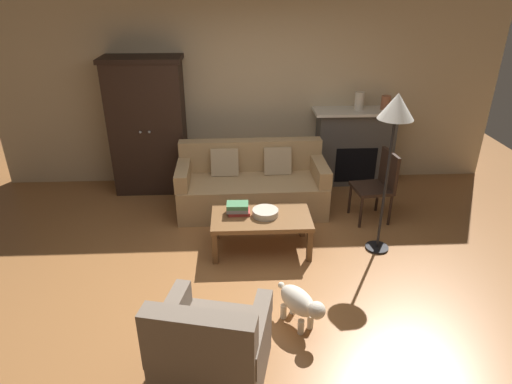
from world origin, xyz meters
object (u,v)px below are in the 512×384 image
armoire (148,126)px  couch (252,186)px  fireplace (354,146)px  side_chair_wooden (379,182)px  book_stack (238,208)px  floor_lamp (395,117)px  mantel_vase_terracotta (386,103)px  dog (300,303)px  fruit_bowl (265,213)px  armchair_near_left (212,351)px  mantel_vase_cream (359,101)px  coffee_table (261,221)px

armoire → couch: size_ratio=0.97×
fireplace → side_chair_wooden: fireplace is taller
book_stack → floor_lamp: floor_lamp is taller
mantel_vase_terracotta → dog: (-1.59, -3.02, -0.97)m
mantel_vase_terracotta → floor_lamp: 1.94m
armoire → fruit_bowl: size_ratio=6.53×
armchair_near_left → side_chair_wooden: bearing=51.4°
fireplace → mantel_vase_cream: bearing=-90.0°
side_chair_wooden → mantel_vase_terracotta: bearing=72.6°
couch → fireplace: bearing=26.6°
fruit_bowl → floor_lamp: 1.69m
mantel_vase_terracotta → coffee_table: bearing=-136.4°
coffee_table → mantel_vase_cream: mantel_vase_cream is taller
side_chair_wooden → book_stack: bearing=-162.2°
book_stack → mantel_vase_terracotta: size_ratio=1.35×
armoire → fruit_bowl: 2.33m
armoire → couch: (1.41, -0.69, -0.63)m
side_chair_wooden → dog: side_chair_wooden is taller
armoire → fruit_bowl: bearing=-48.0°
armchair_near_left → mantel_vase_terracotta: bearing=57.1°
coffee_table → mantel_vase_cream: 2.47m
couch → book_stack: 0.97m
coffee_table → side_chair_wooden: side_chair_wooden is taller
armoire → mantel_vase_terracotta: 3.34m
armoire → coffee_table: armoire is taller
armoire → side_chair_wooden: armoire is taller
mantel_vase_cream → dog: 3.40m
coffee_table → mantel_vase_terracotta: size_ratio=5.72×
fruit_bowl → floor_lamp: floor_lamp is taller
coffee_table → armchair_near_left: 1.89m
mantel_vase_terracotta → armchair_near_left: mantel_vase_terracotta is taller
mantel_vase_terracotta → armchair_near_left: bearing=-122.9°
coffee_table → side_chair_wooden: size_ratio=1.22×
floor_lamp → dog: (-1.06, -1.19, -1.31)m
couch → armchair_near_left: (-0.41, -2.85, -0.00)m
fireplace → coffee_table: 2.33m
couch → floor_lamp: bearing=-37.8°
book_stack → dog: bearing=-68.6°
couch → side_chair_wooden: 1.62m
fireplace → fruit_bowl: size_ratio=4.37×
book_stack → mantel_vase_cream: bearing=44.3°
book_stack → side_chair_wooden: 1.85m
couch → coffee_table: size_ratio=1.76×
couch → fruit_bowl: couch is taller
mantel_vase_terracotta → floor_lamp: floor_lamp is taller
side_chair_wooden → floor_lamp: floor_lamp is taller
coffee_table → side_chair_wooden: (1.50, 0.64, 0.15)m
fruit_bowl → mantel_vase_cream: mantel_vase_cream is taller
armoire → dog: bearing=-59.6°
mantel_vase_terracotta → side_chair_wooden: (-0.35, -1.13, -0.70)m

